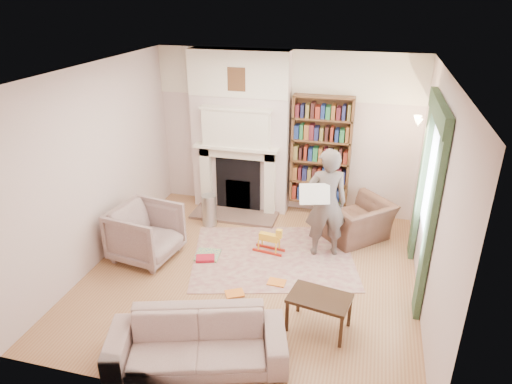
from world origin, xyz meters
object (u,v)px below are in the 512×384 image
(paraffin_heater, at_px, (209,210))
(rocking_horse, at_px, (269,240))
(armchair_left, at_px, (146,233))
(man_reading, at_px, (326,204))
(armchair_reading, at_px, (357,220))
(sofa, at_px, (197,341))
(bookcase, at_px, (321,151))
(coffee_table, at_px, (319,313))

(paraffin_heater, xyz_separation_m, rocking_horse, (1.17, -0.59, -0.07))
(armchair_left, xyz_separation_m, man_reading, (2.53, 0.76, 0.43))
(armchair_reading, bearing_deg, man_reading, 9.33)
(armchair_reading, relative_size, man_reading, 0.58)
(armchair_left, xyz_separation_m, paraffin_heater, (0.55, 1.18, -0.13))
(sofa, height_order, rocking_horse, sofa)
(armchair_reading, distance_m, paraffin_heater, 2.43)
(bookcase, xyz_separation_m, armchair_reading, (0.71, -0.74, -0.86))
(bookcase, distance_m, armchair_left, 3.18)
(coffee_table, bearing_deg, man_reading, 105.23)
(armchair_reading, bearing_deg, armchair_left, -19.32)
(man_reading, bearing_deg, armchair_reading, -144.04)
(armchair_reading, distance_m, man_reading, 0.91)
(bookcase, distance_m, armchair_reading, 1.34)
(bookcase, height_order, armchair_left, bookcase)
(armchair_left, distance_m, paraffin_heater, 1.31)
(bookcase, distance_m, coffee_table, 3.20)
(armchair_left, xyz_separation_m, sofa, (1.50, -1.79, -0.13))
(coffee_table, relative_size, paraffin_heater, 1.27)
(coffee_table, height_order, paraffin_heater, paraffin_heater)
(armchair_left, bearing_deg, armchair_reading, -56.76)
(rocking_horse, bearing_deg, bookcase, 78.75)
(sofa, height_order, man_reading, man_reading)
(armchair_reading, height_order, armchair_left, armchair_left)
(armchair_left, relative_size, man_reading, 0.53)
(armchair_left, bearing_deg, bookcase, -38.50)
(armchair_reading, relative_size, armchair_left, 1.10)
(bookcase, bearing_deg, armchair_left, -137.27)
(bookcase, xyz_separation_m, man_reading, (0.26, -1.34, -0.34))
(armchair_left, relative_size, rocking_horse, 1.89)
(paraffin_heater, bearing_deg, man_reading, -12.16)
(armchair_left, distance_m, rocking_horse, 1.83)
(armchair_left, bearing_deg, paraffin_heater, -16.33)
(armchair_reading, xyz_separation_m, rocking_horse, (-1.26, -0.77, -0.11))
(sofa, distance_m, man_reading, 2.80)
(armchair_reading, xyz_separation_m, coffee_table, (-0.30, -2.29, -0.09))
(coffee_table, bearing_deg, paraffin_heater, 145.36)
(man_reading, bearing_deg, rocking_horse, -5.51)
(armchair_reading, xyz_separation_m, man_reading, (-0.45, -0.60, 0.52))
(sofa, xyz_separation_m, rocking_horse, (0.23, 2.38, -0.07))
(armchair_left, relative_size, coffee_table, 1.27)
(sofa, height_order, coffee_table, sofa)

